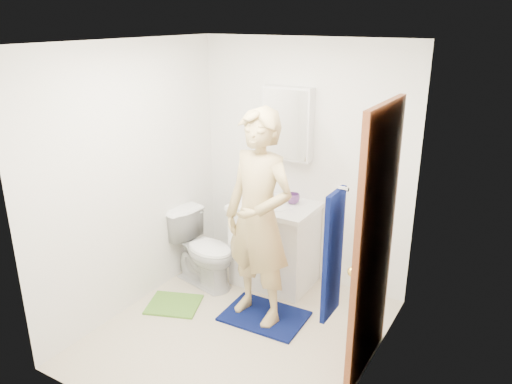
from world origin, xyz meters
TOP-DOWN VIEW (x-y plane):
  - floor at (0.00, 0.00)m, footprint 2.20×2.40m
  - ceiling at (0.00, 0.00)m, footprint 2.20×2.40m
  - wall_back at (0.00, 1.21)m, footprint 2.20×0.02m
  - wall_front at (0.00, -1.21)m, footprint 2.20×0.02m
  - wall_left at (-1.11, 0.00)m, footprint 0.02×2.40m
  - wall_right at (1.11, 0.00)m, footprint 0.02×2.40m
  - vanity_cabinet at (-0.15, 0.91)m, footprint 0.75×0.55m
  - countertop at (-0.15, 0.91)m, footprint 0.79×0.59m
  - sink_basin at (-0.15, 0.91)m, footprint 0.40×0.40m
  - faucet at (-0.15, 1.09)m, footprint 0.03×0.03m
  - medicine_cabinet at (-0.15, 1.14)m, footprint 0.50×0.12m
  - mirror_panel at (-0.15, 1.08)m, footprint 0.46×0.01m
  - door at (1.07, 0.15)m, footprint 0.05×0.80m
  - door_knob at (1.03, -0.17)m, footprint 0.07×0.07m
  - towel at (1.03, -0.57)m, footprint 0.03×0.24m
  - towel_hook at (1.07, -0.57)m, footprint 0.06×0.02m
  - toilet at (-0.75, 0.54)m, footprint 0.81×0.57m
  - bath_mat at (0.08, 0.31)m, footprint 0.74×0.54m
  - green_rug at (-0.75, 0.04)m, footprint 0.58×0.54m
  - soap_dispenser at (-0.38, 0.83)m, footprint 0.11×0.11m
  - toothbrush_cup at (-0.01, 1.01)m, footprint 0.14×0.14m
  - man at (0.03, 0.28)m, footprint 0.76×0.57m

SIDE VIEW (x-z plane):
  - floor at x=0.00m, z-range -0.02..0.00m
  - green_rug at x=-0.75m, z-range 0.00..0.02m
  - bath_mat at x=0.08m, z-range 0.00..0.02m
  - toilet at x=-0.75m, z-range 0.00..0.75m
  - vanity_cabinet at x=-0.15m, z-range 0.00..0.80m
  - countertop at x=-0.15m, z-range 0.80..0.85m
  - sink_basin at x=-0.15m, z-range 0.83..0.86m
  - toothbrush_cup at x=-0.01m, z-range 0.85..0.95m
  - faucet at x=-0.15m, z-range 0.85..0.97m
  - soap_dispenser at x=-0.38m, z-range 0.85..1.03m
  - door_knob at x=1.03m, z-range 0.91..0.98m
  - man at x=0.03m, z-range 0.02..1.90m
  - door at x=1.07m, z-range 0.00..2.05m
  - wall_back at x=0.00m, z-range 0.00..2.40m
  - wall_front at x=0.00m, z-range 0.00..2.40m
  - wall_left at x=-1.11m, z-range 0.00..2.40m
  - wall_right at x=1.11m, z-range 0.00..2.40m
  - towel at x=1.03m, z-range 0.85..1.65m
  - medicine_cabinet at x=-0.15m, z-range 1.25..1.95m
  - mirror_panel at x=-0.15m, z-range 1.27..1.93m
  - towel_hook at x=1.07m, z-range 1.66..1.68m
  - ceiling at x=0.00m, z-range 2.40..2.42m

